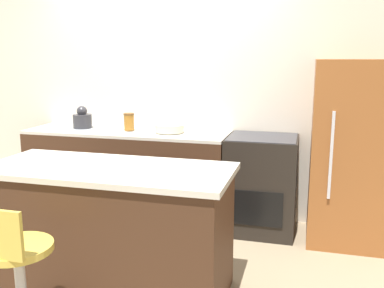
{
  "coord_description": "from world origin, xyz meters",
  "views": [
    {
      "loc": [
        1.46,
        -3.65,
        1.66
      ],
      "look_at": [
        0.57,
        -0.37,
        0.97
      ],
      "focal_mm": 40.0,
      "sensor_mm": 36.0,
      "label": 1
    }
  ],
  "objects_px": {
    "kettle": "(82,119)",
    "mixing_bowl": "(170,128)",
    "refrigerator": "(352,153)",
    "stool_chair": "(17,277)",
    "oven_range": "(261,184)"
  },
  "relations": [
    {
      "from": "stool_chair",
      "to": "mixing_bowl",
      "type": "height_order",
      "value": "mixing_bowl"
    },
    {
      "from": "oven_range",
      "to": "stool_chair",
      "type": "distance_m",
      "value": 2.4
    },
    {
      "from": "mixing_bowl",
      "to": "oven_range",
      "type": "bearing_deg",
      "value": -0.49
    },
    {
      "from": "kettle",
      "to": "mixing_bowl",
      "type": "relative_size",
      "value": 0.81
    },
    {
      "from": "kettle",
      "to": "oven_range",
      "type": "bearing_deg",
      "value": -0.24
    },
    {
      "from": "kettle",
      "to": "mixing_bowl",
      "type": "bearing_deg",
      "value": 0.0
    },
    {
      "from": "oven_range",
      "to": "stool_chair",
      "type": "xyz_separation_m",
      "value": [
        -1.12,
        -2.12,
        -0.01
      ]
    },
    {
      "from": "oven_range",
      "to": "kettle",
      "type": "distance_m",
      "value": 1.96
    },
    {
      "from": "refrigerator",
      "to": "mixing_bowl",
      "type": "height_order",
      "value": "refrigerator"
    },
    {
      "from": "stool_chair",
      "to": "kettle",
      "type": "distance_m",
      "value": 2.32
    },
    {
      "from": "kettle",
      "to": "mixing_bowl",
      "type": "xyz_separation_m",
      "value": [
        0.96,
        0.0,
        -0.05
      ]
    },
    {
      "from": "refrigerator",
      "to": "stool_chair",
      "type": "xyz_separation_m",
      "value": [
        -1.92,
        -2.09,
        -0.36
      ]
    },
    {
      "from": "stool_chair",
      "to": "refrigerator",
      "type": "bearing_deg",
      "value": 47.46
    },
    {
      "from": "refrigerator",
      "to": "oven_range",
      "type": "bearing_deg",
      "value": 178.2
    },
    {
      "from": "mixing_bowl",
      "to": "kettle",
      "type": "bearing_deg",
      "value": 180.0
    }
  ]
}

